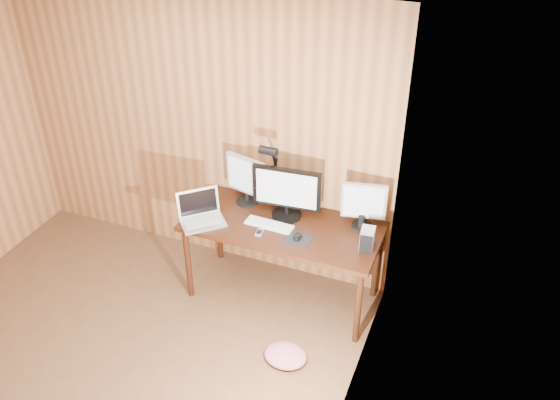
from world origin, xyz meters
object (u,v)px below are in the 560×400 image
Objects in this scene: desk at (285,232)px; monitor_right at (364,205)px; speaker at (361,223)px; mouse at (298,237)px; desk_lamp at (272,166)px; keyboard at (269,225)px; hard_drive at (367,239)px; laptop at (201,214)px; monitor_left at (246,179)px; phone at (259,232)px; monitor_center at (287,192)px.

monitor_right is at bearing 12.98° from desk.
mouse is at bearing -144.62° from speaker.
desk_lamp is at bearing 176.72° from speaker.
keyboard reaches higher than desk.
hard_drive is (0.53, 0.09, 0.06)m from mouse.
monitor_right is at bearing 22.86° from keyboard.
keyboard is at bearing -29.34° from laptop.
laptop is 2.65× the size of hard_drive.
monitor_left reaches higher than hard_drive.
phone is at bearing -155.14° from speaker.
phone is (-0.03, -0.12, -0.00)m from keyboard.
speaker is (1.01, -0.03, -0.17)m from monitor_left.
desk is at bearing -82.51° from monitor_center.
phone is (-0.11, -0.31, -0.22)m from monitor_center.
monitor_left is at bearing 168.57° from monitor_right.
hard_drive is (1.11, -0.24, -0.15)m from monitor_left.
hard_drive is 0.24m from speaker.
speaker is 0.85m from desk_lamp.
monitor_right reaches higher than hard_drive.
desk_lamp reaches higher than monitor_center.
monitor_right is 3.80× the size of phone.
speaker reaches higher than desk.
desk_lamp is at bearing 110.05° from keyboard.
keyboard is (0.31, -0.25, -0.22)m from monitor_left.
monitor_center is 3.48× the size of hard_drive.
desk is at bearing -29.75° from desk_lamp.
desk_lamp is (-0.78, 0.04, 0.33)m from speaker.
hard_drive is at bearing -9.23° from desk.
monitor_right is (1.01, 0.01, -0.02)m from monitor_left.
laptop is 0.69m from desk_lamp.
desk_lamp is at bearing 167.69° from monitor_right.
desk_lamp is (-0.16, 0.08, 0.17)m from monitor_center.
speaker is (-0.10, 0.21, -0.02)m from hard_drive.
monitor_left is at bearing 162.31° from desk.
mouse is 0.16× the size of desk_lamp.
laptop is (-0.63, -0.31, -0.17)m from monitor_center.
desk_lamp is at bearing 141.14° from desk.
keyboard is at bearing -25.39° from monitor_left.
desk is 15.13× the size of mouse.
desk_lamp is (-0.08, 0.26, 0.39)m from keyboard.
monitor_center is 0.30m from keyboard.
keyboard is at bearing 173.45° from hard_drive.
monitor_center reaches higher than phone.
desk_lamp is (-0.78, 0.00, 0.18)m from monitor_right.
monitor_right reaches higher than desk.
hard_drive is 1.29× the size of speaker.
hard_drive is 0.97m from desk_lamp.
laptop is 1.36m from hard_drive.
hard_drive is at bearing 13.05° from mouse.
monitor_left is 1.08× the size of keyboard.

